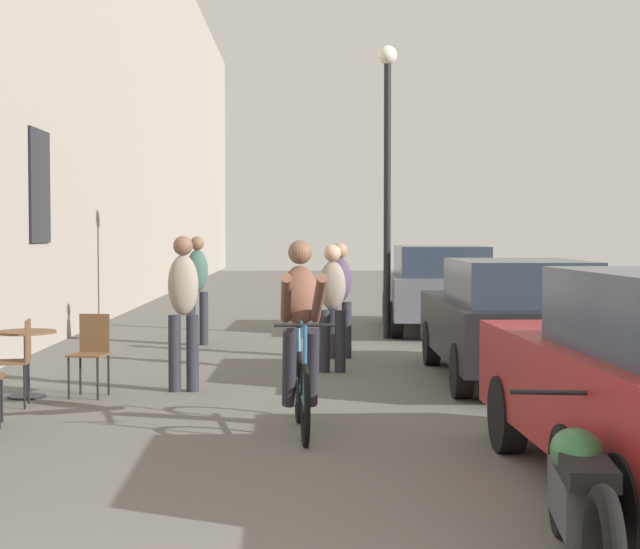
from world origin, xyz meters
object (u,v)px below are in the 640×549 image
object	(u,v)px
cyclist_on_bicycle	(301,340)
pedestrian_near	(183,304)
street_lamp	(387,153)
parked_car_second	(511,318)
cafe_table_far	(26,349)
pedestrian_mid	(332,301)
parked_motorcycle	(580,498)
pedestrian_far	(340,293)
cafe_chair_far_toward_street	(18,356)
cafe_chair_far_toward_wall	(91,349)
parked_car_third	(438,287)
pedestrian_furthest	(197,284)

from	to	relation	value
cyclist_on_bicycle	pedestrian_near	world-z (taller)	pedestrian_near
street_lamp	parked_car_second	distance (m)	5.52
cafe_table_far	pedestrian_mid	bearing A→B (deg)	29.46
street_lamp	parked_motorcycle	bearing A→B (deg)	-89.94
pedestrian_far	parked_car_second	size ratio (longest dim) A/B	0.40
street_lamp	parked_car_second	xyz separation A→B (m)	(1.07, -4.87, -2.35)
cyclist_on_bicycle	pedestrian_far	world-z (taller)	cyclist_on_bicycle
cafe_chair_far_toward_street	cyclist_on_bicycle	bearing A→B (deg)	-23.11
cafe_chair_far_toward_street	parked_car_second	size ratio (longest dim) A/B	0.22
cafe_table_far	cafe_chair_far_toward_wall	bearing A→B (deg)	6.26
pedestrian_far	parked_car_third	distance (m)	4.39
pedestrian_far	street_lamp	world-z (taller)	street_lamp
pedestrian_furthest	parked_car_third	bearing A→B (deg)	28.64
pedestrian_near	street_lamp	size ratio (longest dim) A/B	0.36
cafe_chair_far_toward_street	parked_motorcycle	xyz separation A→B (m)	(4.34, -5.10, -0.11)
cafe_chair_far_toward_street	parked_car_third	distance (m)	9.52
cafe_table_far	pedestrian_near	size ratio (longest dim) A/B	0.41
parked_car_second	pedestrian_furthest	bearing A→B (deg)	136.57
street_lamp	parked_motorcycle	size ratio (longest dim) A/B	2.29
pedestrian_near	parked_car_second	bearing A→B (deg)	10.45
cafe_chair_far_toward_wall	street_lamp	xyz separation A→B (m)	(3.72, 5.89, 2.59)
pedestrian_furthest	pedestrian_mid	bearing A→B (deg)	-56.82
parked_car_second	pedestrian_mid	bearing A→B (deg)	159.03
pedestrian_far	cyclist_on_bicycle	bearing A→B (deg)	-96.00
cafe_table_far	pedestrian_far	world-z (taller)	pedestrian_far
cafe_chair_far_toward_wall	cyclist_on_bicycle	size ratio (longest dim) A/B	0.51
cyclist_on_bicycle	pedestrian_far	size ratio (longest dim) A/B	1.07
cafe_chair_far_toward_wall	parked_car_second	xyz separation A→B (m)	(4.79, 1.01, 0.24)
parked_motorcycle	parked_car_third	bearing A→B (deg)	85.48
cafe_chair_far_toward_wall	parked_car_third	size ratio (longest dim) A/B	0.20
cafe_table_far	parked_car_third	distance (m)	9.09
pedestrian_near	cafe_chair_far_toward_wall	bearing A→B (deg)	-162.36
cafe_chair_far_toward_wall	cyclist_on_bicycle	world-z (taller)	cyclist_on_bicycle
cafe_chair_far_toward_street	pedestrian_far	size ratio (longest dim) A/B	0.54
street_lamp	parked_motorcycle	distance (m)	11.95
pedestrian_near	pedestrian_furthest	world-z (taller)	pedestrian_near
pedestrian_near	parked_car_third	world-z (taller)	pedestrian_near
cafe_chair_far_toward_street	pedestrian_furthest	world-z (taller)	pedestrian_furthest
cafe_table_far	cafe_chair_far_toward_wall	xyz separation A→B (m)	(0.68, 0.08, -0.00)
parked_car_third	parked_motorcycle	world-z (taller)	parked_car_third
cyclist_on_bicycle	pedestrian_near	size ratio (longest dim) A/B	1.01
cafe_chair_far_toward_wall	pedestrian_furthest	world-z (taller)	pedestrian_furthest
pedestrian_far	cafe_chair_far_toward_street	bearing A→B (deg)	-131.23
cyclist_on_bicycle	parked_car_second	xyz separation A→B (m)	(2.51, 2.90, -0.05)
pedestrian_near	cafe_table_far	bearing A→B (deg)	-166.96
cafe_chair_far_toward_wall	cafe_table_far	bearing A→B (deg)	-173.74
cafe_chair_far_toward_street	parked_car_second	world-z (taller)	parked_car_second
pedestrian_near	parked_car_second	world-z (taller)	pedestrian_near
cafe_table_far	parked_motorcycle	distance (m)	7.19
parked_motorcycle	street_lamp	bearing A→B (deg)	90.06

